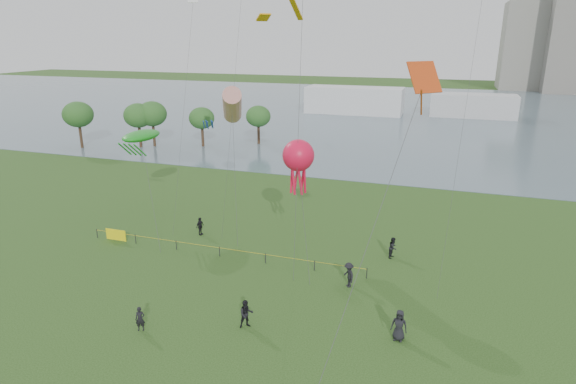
% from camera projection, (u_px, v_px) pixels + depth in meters
% --- Properties ---
extents(lake, '(400.00, 120.00, 0.08)m').
position_uv_depth(lake, '(408.00, 113.00, 113.11)').
color(lake, slate).
rests_on(lake, ground_plane).
extents(building_low, '(16.00, 18.00, 28.00)m').
position_uv_depth(building_low, '(527.00, 46.00, 160.61)').
color(building_low, slate).
rests_on(building_low, ground_plane).
extents(pavilion_left, '(22.00, 8.00, 6.00)m').
position_uv_depth(pavilion_left, '(354.00, 100.00, 111.27)').
color(pavilion_left, silver).
rests_on(pavilion_left, ground_plane).
extents(pavilion_right, '(18.00, 7.00, 5.00)m').
position_uv_depth(pavilion_right, '(473.00, 106.00, 106.34)').
color(pavilion_right, silver).
rests_on(pavilion_right, ground_plane).
extents(trees, '(30.24, 16.09, 7.39)m').
position_uv_depth(trees, '(156.00, 116.00, 76.63)').
color(trees, '#372619').
rests_on(trees, ground_plane).
extents(fence, '(24.07, 0.07, 1.05)m').
position_uv_depth(fence, '(154.00, 240.00, 40.84)').
color(fence, black).
rests_on(fence, ground_plane).
extents(spectator_a, '(1.12, 1.07, 1.81)m').
position_uv_depth(spectator_a, '(246.00, 314.00, 29.37)').
color(spectator_a, black).
rests_on(spectator_a, ground_plane).
extents(spectator_b, '(1.28, 1.37, 1.86)m').
position_uv_depth(spectator_b, '(349.00, 275.00, 34.14)').
color(spectator_b, black).
rests_on(spectator_b, ground_plane).
extents(spectator_c, '(0.57, 1.02, 1.65)m').
position_uv_depth(spectator_c, '(200.00, 226.00, 43.18)').
color(spectator_c, black).
rests_on(spectator_c, ground_plane).
extents(spectator_d, '(0.99, 0.69, 1.94)m').
position_uv_depth(spectator_d, '(399.00, 325.00, 28.11)').
color(spectator_d, black).
rests_on(spectator_d, ground_plane).
extents(spectator_f, '(0.67, 0.57, 1.57)m').
position_uv_depth(spectator_f, '(140.00, 319.00, 29.07)').
color(spectator_f, black).
rests_on(spectator_f, ground_plane).
extents(spectator_g, '(0.84, 0.97, 1.73)m').
position_uv_depth(spectator_g, '(393.00, 248.00, 38.70)').
color(spectator_g, black).
rests_on(spectator_g, ground_plane).
extents(kite_windsock, '(4.53, 6.92, 13.14)m').
position_uv_depth(kite_windsock, '(232.00, 105.00, 42.24)').
color(kite_windsock, '#3F3F42').
extents(kite_creature, '(7.42, 9.78, 8.55)m').
position_uv_depth(kite_creature, '(141.00, 136.00, 45.69)').
color(kite_creature, '#3F3F42').
extents(kite_octopus, '(3.05, 4.20, 9.93)m').
position_uv_depth(kite_octopus, '(298.00, 156.00, 35.29)').
color(kite_octopus, '#3F3F42').
extents(kite_delta, '(4.42, 12.10, 16.01)m').
position_uv_depth(kite_delta, '(419.00, 94.00, 21.21)').
color(kite_delta, '#3F3F42').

